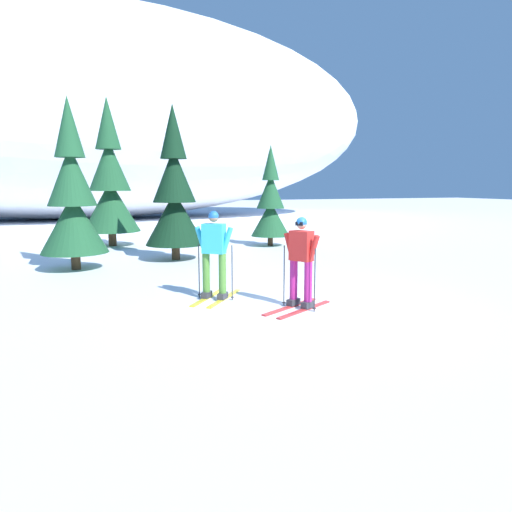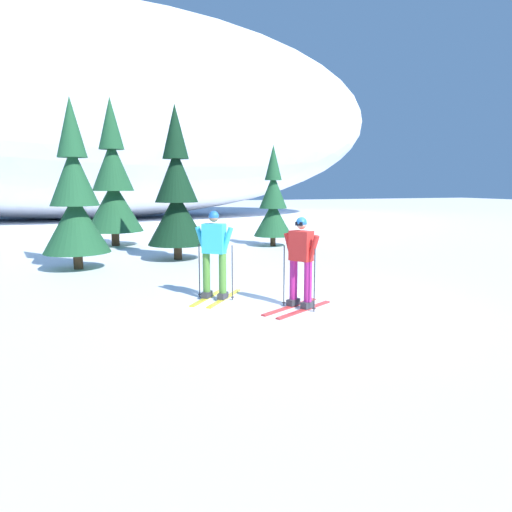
% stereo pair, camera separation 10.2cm
% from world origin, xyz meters
% --- Properties ---
extents(ground_plane, '(120.00, 120.00, 0.00)m').
position_xyz_m(ground_plane, '(0.00, 0.00, 0.00)').
color(ground_plane, white).
extents(skier_red_jacket, '(1.63, 1.19, 1.73)m').
position_xyz_m(skier_red_jacket, '(-0.17, -0.29, 0.91)').
color(skier_red_jacket, red).
rests_on(skier_red_jacket, ground).
extents(skier_cyan_jacket, '(1.37, 1.58, 1.81)m').
position_xyz_m(skier_cyan_jacket, '(-1.51, 0.94, 0.96)').
color(skier_cyan_jacket, gold).
rests_on(skier_cyan_jacket, ground).
extents(pine_tree_center_left, '(1.80, 1.80, 4.66)m').
position_xyz_m(pine_tree_center_left, '(-4.18, 5.63, 1.95)').
color(pine_tree_center_left, '#47301E').
rests_on(pine_tree_center_left, ground).
extents(pine_tree_center, '(2.14, 2.14, 5.55)m').
position_xyz_m(pine_tree_center, '(-2.88, 10.62, 2.32)').
color(pine_tree_center, '#47301E').
rests_on(pine_tree_center, ground).
extents(pine_tree_center_right, '(1.83, 1.83, 4.74)m').
position_xyz_m(pine_tree_center_right, '(-1.25, 6.41, 1.98)').
color(pine_tree_center_right, '#47301E').
rests_on(pine_tree_center_right, ground).
extents(pine_tree_far_right, '(1.47, 1.47, 3.81)m').
position_xyz_m(pine_tree_far_right, '(2.80, 8.54, 1.59)').
color(pine_tree_far_right, '#47301E').
rests_on(pine_tree_far_right, ground).
extents(snow_ridge_background, '(42.19, 18.25, 14.11)m').
position_xyz_m(snow_ridge_background, '(-3.93, 26.67, 7.06)').
color(snow_ridge_background, white).
rests_on(snow_ridge_background, ground).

